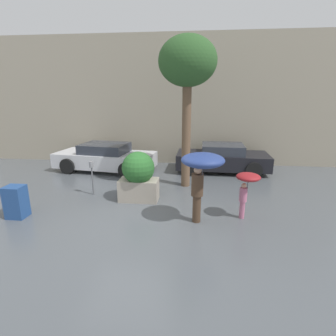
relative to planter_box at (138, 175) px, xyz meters
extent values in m
plane|color=#51565B|center=(-0.02, -1.43, -0.82)|extent=(40.00, 40.00, 0.00)
cube|color=#9E937F|center=(-0.02, 5.07, 2.18)|extent=(18.00, 0.30, 6.00)
cube|color=#9E9384|center=(0.00, 0.00, -0.48)|extent=(1.23, 0.67, 0.69)
sphere|color=#286028|center=(0.00, 0.00, 0.25)|extent=(1.02, 1.02, 1.02)
cylinder|color=#473323|center=(1.84, -1.33, -0.45)|extent=(0.22, 0.22, 0.74)
cylinder|color=#473323|center=(1.84, -1.33, 0.22)|extent=(0.31, 0.31, 0.59)
sphere|color=tan|center=(1.84, -1.33, 0.61)|extent=(0.20, 0.20, 0.20)
cylinder|color=#4C4C51|center=(1.96, -1.40, 0.57)|extent=(0.02, 0.02, 0.65)
ellipsoid|color=navy|center=(1.96, -1.40, 0.89)|extent=(1.09, 1.09, 0.35)
cylinder|color=#B76684|center=(3.08, -0.98, -0.58)|extent=(0.14, 0.14, 0.49)
cylinder|color=#B76684|center=(3.08, -0.98, -0.14)|extent=(0.20, 0.20, 0.39)
sphere|color=tan|center=(3.08, -0.98, 0.12)|extent=(0.13, 0.13, 0.13)
cylinder|color=#4C4C51|center=(3.17, -1.00, 0.12)|extent=(0.02, 0.02, 0.49)
ellipsoid|color=maroon|center=(3.17, -1.00, 0.37)|extent=(0.64, 0.64, 0.20)
cube|color=silver|center=(-2.22, 3.28, -0.33)|extent=(4.54, 2.29, 0.63)
cube|color=#2D333D|center=(-2.22, 3.28, 0.19)|extent=(2.13, 1.72, 0.40)
cylinder|color=black|center=(-3.67, 2.59, -0.49)|extent=(0.69, 0.30, 0.67)
cylinder|color=black|center=(-3.45, 4.31, -0.49)|extent=(0.69, 0.30, 0.67)
cylinder|color=black|center=(-1.00, 2.24, -0.49)|extent=(0.69, 0.30, 0.67)
cylinder|color=black|center=(-0.77, 3.96, -0.49)|extent=(0.69, 0.30, 0.67)
cube|color=black|center=(2.96, 3.68, -0.33)|extent=(4.00, 1.85, 0.63)
cube|color=#2D333D|center=(2.96, 3.68, 0.19)|extent=(1.82, 1.53, 0.40)
cylinder|color=black|center=(1.71, 2.84, -0.49)|extent=(0.67, 0.24, 0.67)
cylinder|color=black|center=(1.76, 4.58, -0.49)|extent=(0.67, 0.24, 0.67)
cylinder|color=black|center=(4.15, 2.77, -0.49)|extent=(0.67, 0.24, 0.67)
cylinder|color=black|center=(4.20, 4.51, -0.49)|extent=(0.67, 0.24, 0.67)
cylinder|color=brown|center=(1.43, 1.57, 1.09)|extent=(0.32, 0.32, 3.83)
ellipsoid|color=#2D5628|center=(1.43, 1.57, 3.54)|extent=(1.96, 1.96, 1.67)
cylinder|color=#595B60|center=(-1.65, 0.30, -0.34)|extent=(0.05, 0.05, 0.96)
cylinder|color=gray|center=(-1.65, 0.30, 0.24)|extent=(0.14, 0.14, 0.20)
cube|color=navy|center=(-3.09, -1.57, -0.37)|extent=(0.50, 0.44, 0.90)
camera|label=1|loc=(1.76, -7.76, 2.43)|focal=28.00mm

